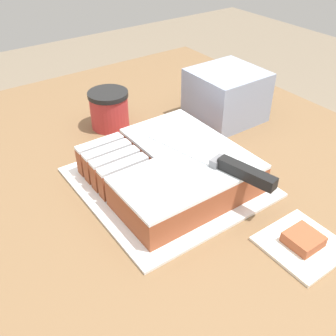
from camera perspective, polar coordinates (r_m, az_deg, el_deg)
name	(u,v)px	position (r m, az deg, el deg)	size (l,w,h in m)	color
countertop	(177,332)	(1.14, 1.32, -22.69)	(1.40, 1.10, 0.96)	brown
cake_board	(168,182)	(0.80, 0.00, -2.01)	(0.34, 0.33, 0.01)	white
cake	(172,168)	(0.78, 0.53, -0.05)	(0.28, 0.27, 0.06)	#994C2D
knife	(230,167)	(0.73, 9.05, 0.18)	(0.28, 0.09, 0.02)	silver
coffee_cup	(109,109)	(0.99, -8.52, 8.42)	(0.10, 0.10, 0.09)	#B23333
paper_napkin	(302,245)	(0.71, 18.85, -10.49)	(0.12, 0.12, 0.01)	white
brownie	(303,239)	(0.70, 19.05, -9.76)	(0.05, 0.05, 0.02)	#994C2D
storage_box	(226,95)	(1.02, 8.44, 10.39)	(0.16, 0.17, 0.13)	#8C99B2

